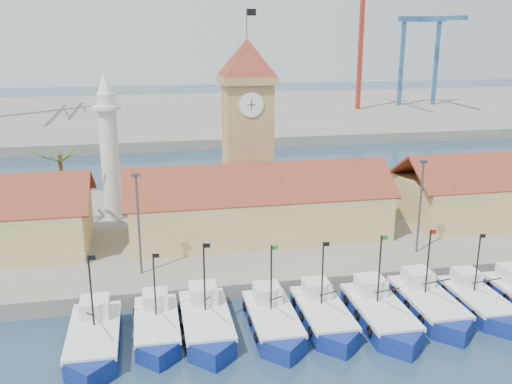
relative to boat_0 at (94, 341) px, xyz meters
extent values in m
plane|color=#1B3049|center=(15.39, -2.37, -0.76)|extent=(400.00, 400.00, 0.00)
cube|color=gray|center=(15.39, 21.63, -0.01)|extent=(140.00, 32.00, 1.50)
cube|color=gray|center=(15.39, 107.63, 0.24)|extent=(240.00, 80.00, 2.00)
cube|color=navy|center=(0.00, 0.40, -0.26)|extent=(3.49, 7.90, 1.80)
cube|color=navy|center=(0.00, -3.55, -0.26)|extent=(3.49, 3.49, 1.80)
cube|color=silver|center=(0.00, 0.40, 0.63)|extent=(3.56, 8.12, 0.35)
cube|color=silver|center=(0.00, 2.37, 1.43)|extent=(2.09, 2.19, 1.40)
cylinder|color=black|center=(0.00, 0.89, 3.43)|extent=(0.14, 0.14, 5.59)
cube|color=black|center=(0.25, 0.89, 6.02)|extent=(0.50, 0.02, 0.35)
cube|color=navy|center=(4.45, 1.41, -0.31)|extent=(3.19, 7.21, 1.64)
cube|color=navy|center=(4.45, -2.20, -0.31)|extent=(3.19, 3.19, 1.64)
cube|color=silver|center=(4.45, 1.41, 0.51)|extent=(3.25, 7.41, 0.32)
cube|color=silver|center=(4.45, 3.21, 1.24)|extent=(1.91, 2.00, 1.27)
cylinder|color=black|center=(4.45, 1.86, 3.06)|extent=(0.13, 0.13, 5.10)
cube|color=black|center=(4.68, 1.86, 5.43)|extent=(0.46, 0.02, 0.32)
cube|color=navy|center=(8.15, 1.16, -0.26)|extent=(3.49, 7.90, 1.79)
cube|color=navy|center=(8.15, -2.79, -0.26)|extent=(3.49, 3.49, 1.79)
cube|color=silver|center=(8.15, 1.16, 0.63)|extent=(3.56, 8.12, 0.35)
cube|color=silver|center=(8.15, 3.13, 1.43)|extent=(2.09, 2.19, 1.40)
cylinder|color=black|center=(8.15, 1.66, 3.43)|extent=(0.14, 0.14, 5.58)
cube|color=black|center=(8.40, 1.66, 6.02)|extent=(0.50, 0.02, 0.35)
cube|color=navy|center=(13.14, 0.54, -0.29)|extent=(3.34, 7.56, 1.72)
cube|color=navy|center=(13.14, -3.24, -0.29)|extent=(3.34, 3.34, 1.72)
cube|color=silver|center=(13.14, 0.54, 0.57)|extent=(3.41, 7.77, 0.33)
cube|color=silver|center=(13.14, 2.43, 1.34)|extent=(2.00, 2.10, 1.34)
cylinder|color=black|center=(13.14, 1.01, 3.24)|extent=(0.13, 0.13, 5.34)
cube|color=#197226|center=(13.38, 1.01, 5.73)|extent=(0.48, 0.02, 0.33)
cube|color=navy|center=(17.20, 0.61, -0.29)|extent=(3.32, 7.50, 1.71)
cube|color=navy|center=(17.20, -3.14, -0.29)|extent=(3.31, 3.31, 1.71)
cube|color=silver|center=(17.20, 0.61, 0.56)|extent=(3.38, 7.71, 0.33)
cube|color=silver|center=(17.20, 2.49, 1.32)|extent=(1.99, 2.08, 1.33)
cylinder|color=black|center=(17.20, 1.09, 3.22)|extent=(0.13, 0.13, 5.30)
cube|color=black|center=(17.44, 1.09, 5.68)|extent=(0.47, 0.02, 0.33)
cube|color=navy|center=(21.55, -0.12, -0.26)|extent=(3.55, 8.03, 1.82)
cube|color=navy|center=(21.55, -4.13, -0.26)|extent=(3.55, 3.55, 1.82)
cube|color=silver|center=(21.55, -0.12, 0.66)|extent=(3.62, 8.25, 0.35)
cube|color=silver|center=(21.55, 1.89, 1.47)|extent=(2.13, 2.23, 1.42)
cylinder|color=black|center=(21.55, 0.39, 3.49)|extent=(0.14, 0.14, 5.68)
cube|color=#197226|center=(21.81, 0.39, 6.13)|extent=(0.51, 0.02, 0.35)
cube|color=navy|center=(26.03, 0.71, -0.27)|extent=(3.48, 7.87, 1.79)
cube|color=navy|center=(26.03, -3.22, -0.27)|extent=(3.48, 3.48, 1.79)
cube|color=silver|center=(26.03, 0.71, 0.63)|extent=(3.55, 8.09, 0.35)
cube|color=silver|center=(26.03, 2.68, 1.42)|extent=(2.09, 2.19, 1.39)
cylinder|color=black|center=(26.03, 1.21, 3.41)|extent=(0.14, 0.14, 5.57)
cube|color=#A5140F|center=(26.28, 1.21, 6.00)|extent=(0.50, 0.02, 0.35)
cube|color=navy|center=(30.27, 0.51, -0.31)|extent=(3.19, 7.22, 1.64)
cube|color=navy|center=(30.27, -3.10, -0.31)|extent=(3.19, 3.19, 1.64)
cube|color=silver|center=(30.27, 0.51, 0.51)|extent=(3.26, 7.43, 0.32)
cube|color=silver|center=(30.27, 2.32, 1.24)|extent=(1.92, 2.01, 1.28)
cylinder|color=black|center=(30.27, 0.97, 3.07)|extent=(0.13, 0.13, 5.11)
cube|color=black|center=(30.50, 0.97, 5.44)|extent=(0.46, 0.02, 0.32)
cube|color=silver|center=(34.49, 2.14, 1.30)|extent=(1.97, 2.06, 1.31)
cube|color=#E3BC7C|center=(15.39, 17.63, 2.99)|extent=(26.00, 10.00, 4.50)
cube|color=maroon|center=(15.39, 15.13, 6.74)|extent=(27.04, 5.13, 3.21)
cube|color=maroon|center=(15.39, 20.13, 6.74)|extent=(27.04, 5.13, 3.21)
cube|color=tan|center=(15.39, 23.63, 8.24)|extent=(5.00, 5.00, 15.00)
cube|color=tan|center=(15.39, 23.63, 16.14)|extent=(5.80, 5.80, 0.80)
pyramid|color=maroon|center=(15.39, 23.63, 18.44)|extent=(5.80, 5.80, 4.00)
cylinder|color=white|center=(15.39, 21.08, 13.74)|extent=(2.60, 0.15, 2.60)
cube|color=black|center=(15.39, 21.00, 13.74)|extent=(0.08, 0.02, 1.00)
cube|color=black|center=(15.39, 21.00, 13.74)|extent=(0.80, 0.02, 0.08)
cylinder|color=#3F3F44|center=(15.39, 23.63, 21.94)|extent=(0.10, 0.10, 3.00)
cube|color=black|center=(15.89, 23.63, 23.04)|extent=(1.00, 0.03, 0.70)
cylinder|color=silver|center=(0.39, 25.63, 7.74)|extent=(2.00, 2.00, 14.00)
cylinder|color=silver|center=(0.39, 25.63, 13.24)|extent=(3.00, 3.00, 0.40)
cone|color=silver|center=(0.39, 25.63, 15.84)|extent=(1.80, 1.80, 2.40)
cylinder|color=brown|center=(-4.61, 23.63, 4.74)|extent=(0.44, 0.44, 8.00)
cube|color=#2C6021|center=(-3.21, 23.63, 8.54)|extent=(2.80, 0.35, 1.18)
cube|color=#2C6021|center=(-3.91, 24.84, 8.54)|extent=(1.71, 2.60, 1.18)
cube|color=#2C6021|center=(-5.31, 24.84, 8.54)|extent=(1.71, 2.60, 1.18)
cube|color=#2C6021|center=(-6.01, 23.63, 8.54)|extent=(2.80, 0.35, 1.18)
cube|color=#2C6021|center=(-5.31, 22.42, 8.54)|extent=(1.71, 2.60, 1.18)
cube|color=#2C6021|center=(-3.91, 22.42, 8.54)|extent=(1.71, 2.60, 1.18)
cylinder|color=#3F3F44|center=(3.39, 9.63, 5.24)|extent=(0.20, 0.20, 9.00)
cube|color=#3F3F44|center=(3.39, 9.63, 9.64)|extent=(0.70, 0.25, 0.25)
cylinder|color=#3F3F44|center=(29.39, 9.63, 5.24)|extent=(0.20, 0.20, 9.00)
cube|color=#3F3F44|center=(29.39, 9.63, 9.64)|extent=(0.70, 0.25, 0.25)
cube|color=#A72919|center=(58.67, 102.63, 17.26)|extent=(1.00, 1.00, 32.05)
cube|color=#2E5B8C|center=(72.39, 107.63, 12.24)|extent=(0.90, 0.90, 22.00)
cube|color=#2E5B8C|center=(82.39, 107.63, 12.24)|extent=(0.90, 0.90, 22.00)
cube|color=#2E5B8C|center=(77.39, 107.63, 23.74)|extent=(13.00, 1.40, 1.40)
cube|color=#2E5B8C|center=(77.39, 97.63, 23.74)|extent=(1.40, 22.00, 1.00)
camera|label=1|loc=(4.43, -37.57, 21.45)|focal=40.00mm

